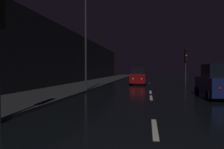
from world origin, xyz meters
TOP-DOWN VIEW (x-y plane):
  - ground at (0.00, 24.50)m, footprint 26.70×84.00m
  - sidewalk_left at (-7.15, 24.50)m, footprint 4.40×84.00m
  - building_facade_left at (-9.75, 21.00)m, footprint 0.80×63.00m
  - lane_centerline at (0.00, 15.01)m, footprint 0.16×23.83m
  - traffic_light_far_right at (4.86, 25.90)m, footprint 0.38×0.48m
  - streetlamp_overhead at (-4.62, 12.40)m, footprint 1.70×0.44m
  - car_approaching_headlights at (-1.37, 21.90)m, footprint 1.92×4.15m
  - car_parked_right_near at (4.05, 10.49)m, footprint 1.94×4.21m

SIDE VIEW (x-z plane):
  - ground at x=0.00m, z-range -0.02..0.00m
  - lane_centerline at x=0.00m, z-range 0.00..0.01m
  - sidewalk_left at x=-7.15m, z-range 0.00..0.15m
  - car_approaching_headlights at x=-1.37m, z-range -0.09..2.00m
  - car_parked_right_near at x=4.05m, z-range -0.09..2.03m
  - building_facade_left at x=-9.75m, z-range 0.00..6.54m
  - traffic_light_far_right at x=4.86m, z-range 1.03..5.66m
  - streetlamp_overhead at x=-4.62m, z-range 1.22..9.20m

